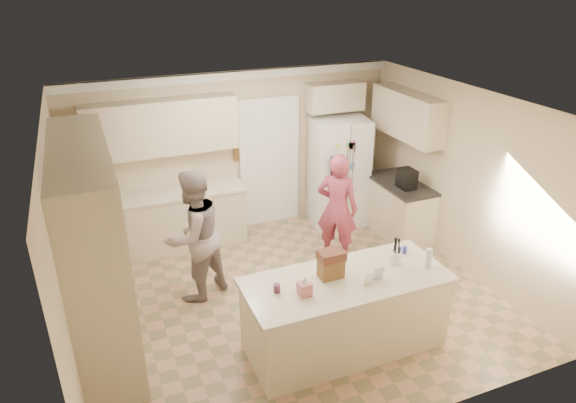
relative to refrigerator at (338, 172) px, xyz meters
name	(u,v)px	position (x,y,z in m)	size (l,w,h in m)	color
floor	(291,299)	(-1.63, -1.85, -0.91)	(5.20, 4.60, 0.02)	tan
ceiling	(292,105)	(-1.63, -1.85, 1.71)	(5.20, 4.60, 0.02)	white
wall_back	(236,153)	(-1.63, 0.46, 0.40)	(5.20, 0.02, 2.60)	beige
wall_front	(396,319)	(-1.63, -4.16, 0.40)	(5.20, 0.02, 2.60)	beige
wall_left	(62,251)	(-4.24, -1.85, 0.40)	(0.02, 4.60, 2.60)	beige
wall_right	(463,180)	(0.98, -1.85, 0.40)	(0.02, 4.60, 2.60)	beige
crown_back	(233,76)	(-1.63, 0.41, 1.63)	(5.20, 0.08, 0.12)	white
pantry_bank	(94,247)	(-3.93, -1.65, 0.28)	(0.60, 2.60, 2.35)	beige
back_base_cab	(173,221)	(-2.78, 0.15, -0.46)	(2.20, 0.60, 0.88)	beige
back_countertop	(170,194)	(-2.78, 0.14, 0.00)	(2.24, 0.63, 0.04)	beige
back_upper_cab	(162,127)	(-2.78, 0.28, 1.00)	(2.20, 0.35, 0.80)	beige
doorway_opening	(269,163)	(-1.08, 0.43, 0.15)	(0.90, 0.06, 2.10)	black
doorway_casing	(270,164)	(-1.08, 0.40, 0.15)	(1.02, 0.03, 2.22)	white
wall_frame_upper	(237,138)	(-1.61, 0.42, 0.65)	(0.15, 0.02, 0.20)	brown
wall_frame_lower	(238,154)	(-1.61, 0.42, 0.38)	(0.15, 0.02, 0.20)	brown
refrigerator	(338,172)	(0.00, 0.00, 0.00)	(0.90, 0.70, 1.80)	white
fridge_seam	(349,179)	(0.00, -0.35, 0.00)	(0.01, 0.02, 1.78)	gray
fridge_dispenser	(337,167)	(-0.22, -0.36, 0.25)	(0.22, 0.03, 0.35)	black
fridge_handle_l	(347,171)	(-0.05, -0.37, 0.15)	(0.02, 0.02, 0.85)	silver
fridge_handle_r	(352,170)	(0.05, -0.37, 0.15)	(0.02, 0.02, 0.85)	silver
over_fridge_cab	(335,97)	(0.02, 0.28, 1.20)	(0.95, 0.35, 0.45)	beige
right_base_cab	(399,210)	(0.67, -0.85, -0.46)	(0.60, 1.20, 0.88)	beige
right_countertop	(401,184)	(0.66, -0.85, 0.00)	(0.63, 1.24, 0.04)	#2D2B28
right_upper_cab	(407,115)	(0.80, -0.65, 1.05)	(0.35, 1.50, 0.70)	beige
coffee_maker	(407,179)	(0.62, -1.05, 0.17)	(0.22, 0.28, 0.30)	black
island_base	(345,315)	(-1.43, -2.95, -0.46)	(2.20, 0.90, 0.88)	beige
island_top	(347,280)	(-1.43, -2.95, 0.00)	(2.28, 0.96, 0.05)	beige
utensil_crock	(396,258)	(-0.78, -2.90, 0.10)	(0.13, 0.13, 0.15)	white
tissue_box	(305,289)	(-1.98, -3.05, 0.10)	(0.13, 0.13, 0.14)	#C96E7A
tissue_plume	(305,280)	(-1.98, -3.05, 0.20)	(0.08, 0.08, 0.08)	white
dollhouse_body	(331,268)	(-1.58, -2.85, 0.14)	(0.26, 0.18, 0.22)	brown
dollhouse_roof	(331,255)	(-1.58, -2.85, 0.30)	(0.28, 0.20, 0.10)	#592D1E
jam_jar	(277,288)	(-2.23, -2.90, 0.07)	(0.07, 0.07, 0.09)	#59263F
greeting_card_a	(369,279)	(-1.28, -3.15, 0.11)	(0.12, 0.01, 0.16)	white
greeting_card_b	(378,273)	(-1.13, -3.10, 0.11)	(0.12, 0.01, 0.16)	silver
water_bottle	(429,258)	(-0.48, -3.10, 0.14)	(0.07, 0.07, 0.24)	silver
shaker_salt	(400,251)	(-0.61, -2.73, 0.07)	(0.05, 0.05, 0.09)	#3839AB
shaker_pepper	(405,250)	(-0.54, -2.73, 0.07)	(0.05, 0.05, 0.09)	#3839AB
teen_boy	(194,236)	(-2.74, -1.29, -0.01)	(0.87, 0.68, 1.78)	gray
teen_girl	(337,208)	(-0.60, -1.13, -0.07)	(0.60, 0.40, 1.65)	#A84755
fridge_magnets	(349,179)	(0.00, -0.36, 0.00)	(0.76, 0.02, 1.44)	tan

